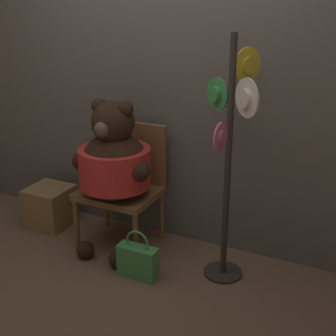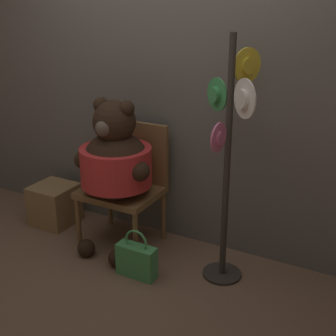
{
  "view_description": "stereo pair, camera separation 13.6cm",
  "coord_description": "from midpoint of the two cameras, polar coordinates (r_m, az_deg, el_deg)",
  "views": [
    {
      "loc": [
        1.57,
        -2.55,
        1.94
      ],
      "look_at": [
        0.21,
        0.23,
        0.76
      ],
      "focal_mm": 50.0,
      "sensor_mm": 36.0,
      "label": 1
    },
    {
      "loc": [
        1.69,
        -2.48,
        1.94
      ],
      "look_at": [
        0.21,
        0.23,
        0.76
      ],
      "focal_mm": 50.0,
      "sensor_mm": 36.0,
      "label": 2
    }
  ],
  "objects": [
    {
      "name": "ground_plane",
      "position": [
        3.57,
        -3.73,
        -12.02
      ],
      "size": [
        14.0,
        14.0,
        0.0
      ],
      "primitive_type": "plane",
      "color": "brown"
    },
    {
      "name": "wall_back",
      "position": [
        3.62,
        1.48,
        12.16
      ],
      "size": [
        8.0,
        0.1,
        2.78
      ],
      "color": "#66605B",
      "rests_on": "ground_plane"
    },
    {
      "name": "chair",
      "position": [
        3.73,
        -4.07,
        -1.35
      ],
      "size": [
        0.6,
        0.49,
        0.97
      ],
      "color": "brown",
      "rests_on": "ground_plane"
    },
    {
      "name": "teddy_bear",
      "position": [
        3.52,
        -5.32,
        0.75
      ],
      "size": [
        0.65,
        0.58,
        1.21
      ],
      "color": "black",
      "rests_on": "ground_plane"
    },
    {
      "name": "hat_display_rack",
      "position": [
        3.08,
        8.69,
        2.06
      ],
      "size": [
        0.45,
        0.45,
        1.7
      ],
      "color": "#332D28",
      "rests_on": "ground_plane"
    },
    {
      "name": "handbag_on_ground",
      "position": [
        3.41,
        -2.69,
        -11.13
      ],
      "size": [
        0.29,
        0.11,
        0.37
      ],
      "color": "#479E56",
      "rests_on": "ground_plane"
    },
    {
      "name": "wooden_crate",
      "position": [
        4.22,
        -12.78,
        -4.32
      ],
      "size": [
        0.35,
        0.35,
        0.35
      ],
      "color": "#937047",
      "rests_on": "ground_plane"
    }
  ]
}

